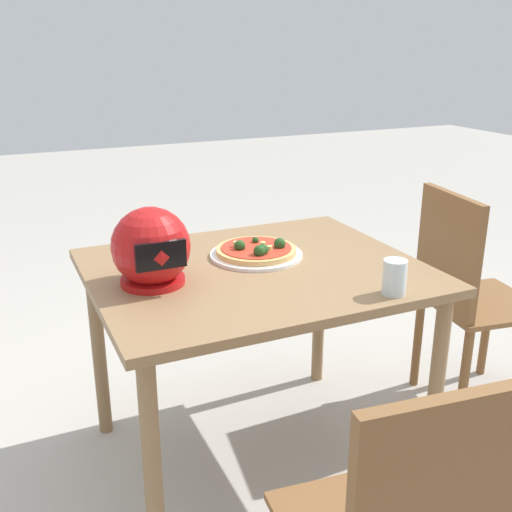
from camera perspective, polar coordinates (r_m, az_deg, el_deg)
The scene contains 7 objects.
ground_plane at distance 2.35m, azimuth -0.02°, elevation -18.01°, with size 14.00×14.00×0.00m, color #B2ADA3.
dining_table at distance 2.02m, azimuth -0.02°, elevation -3.41°, with size 1.06×0.87×0.73m.
pizza_plate at distance 2.09m, azimuth 0.02°, elevation 0.12°, with size 0.32×0.32×0.01m, color white.
pizza at distance 2.08m, azimuth 0.08°, elevation 0.59°, with size 0.27×0.27×0.05m.
motorcycle_helmet at distance 1.84m, azimuth -9.73°, elevation 0.68°, with size 0.24×0.24×0.24m.
drinking_glass at distance 1.81m, azimuth 12.80°, elevation -1.94°, with size 0.07×0.07×0.10m, color silver.
chair_side at distance 2.53m, azimuth 18.91°, elevation -3.02°, with size 0.45×0.45×0.90m.
Camera 1 is at (0.77, 1.70, 1.43)m, focal length 42.86 mm.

